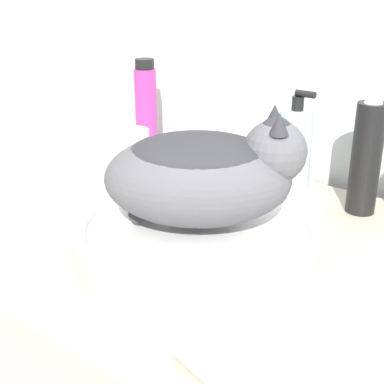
{
  "coord_description": "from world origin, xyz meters",
  "views": [
    {
      "loc": [
        0.43,
        -0.3,
        1.28
      ],
      "look_at": [
        -0.01,
        0.26,
        0.99
      ],
      "focal_mm": 50.0,
      "sensor_mm": 36.0,
      "label": 1
    }
  ],
  "objects_px": {
    "cat": "(204,172)",
    "soap_pump_bottle": "(295,152)",
    "hairspray_can_black": "(366,157)",
    "shampoo_bottle_tall": "(146,110)",
    "cream_tube": "(217,378)",
    "faucet": "(136,158)"
  },
  "relations": [
    {
      "from": "cat",
      "to": "shampoo_bottle_tall",
      "type": "height_order",
      "value": "same"
    },
    {
      "from": "faucet",
      "to": "cream_tube",
      "type": "distance_m",
      "value": 0.5
    },
    {
      "from": "hairspray_can_black",
      "to": "shampoo_bottle_tall",
      "type": "bearing_deg",
      "value": -180.0
    },
    {
      "from": "cat",
      "to": "cream_tube",
      "type": "height_order",
      "value": "cat"
    },
    {
      "from": "shampoo_bottle_tall",
      "to": "cream_tube",
      "type": "relative_size",
      "value": 1.61
    },
    {
      "from": "hairspray_can_black",
      "to": "cream_tube",
      "type": "relative_size",
      "value": 1.59
    },
    {
      "from": "hairspray_can_black",
      "to": "soap_pump_bottle",
      "type": "bearing_deg",
      "value": 180.0
    },
    {
      "from": "cream_tube",
      "to": "faucet",
      "type": "bearing_deg",
      "value": 142.44
    },
    {
      "from": "soap_pump_bottle",
      "to": "hairspray_can_black",
      "type": "xyz_separation_m",
      "value": [
        0.13,
        0.0,
        0.02
      ]
    },
    {
      "from": "hairspray_can_black",
      "to": "faucet",
      "type": "bearing_deg",
      "value": -149.57
    },
    {
      "from": "shampoo_bottle_tall",
      "to": "soap_pump_bottle",
      "type": "height_order",
      "value": "shampoo_bottle_tall"
    },
    {
      "from": "soap_pump_bottle",
      "to": "cream_tube",
      "type": "distance_m",
      "value": 0.54
    },
    {
      "from": "shampoo_bottle_tall",
      "to": "hairspray_can_black",
      "type": "distance_m",
      "value": 0.5
    },
    {
      "from": "hairspray_can_black",
      "to": "cream_tube",
      "type": "xyz_separation_m",
      "value": [
        0.05,
        -0.51,
        -0.09
      ]
    },
    {
      "from": "cat",
      "to": "cream_tube",
      "type": "distance_m",
      "value": 0.31
    },
    {
      "from": "shampoo_bottle_tall",
      "to": "hairspray_can_black",
      "type": "height_order",
      "value": "shampoo_bottle_tall"
    },
    {
      "from": "faucet",
      "to": "shampoo_bottle_tall",
      "type": "bearing_deg",
      "value": 150.2
    },
    {
      "from": "cat",
      "to": "hairspray_can_black",
      "type": "bearing_deg",
      "value": 27.63
    },
    {
      "from": "cat",
      "to": "cream_tube",
      "type": "relative_size",
      "value": 2.66
    },
    {
      "from": "faucet",
      "to": "hairspray_can_black",
      "type": "height_order",
      "value": "hairspray_can_black"
    },
    {
      "from": "shampoo_bottle_tall",
      "to": "cream_tube",
      "type": "height_order",
      "value": "shampoo_bottle_tall"
    },
    {
      "from": "cat",
      "to": "soap_pump_bottle",
      "type": "relative_size",
      "value": 1.82
    }
  ]
}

